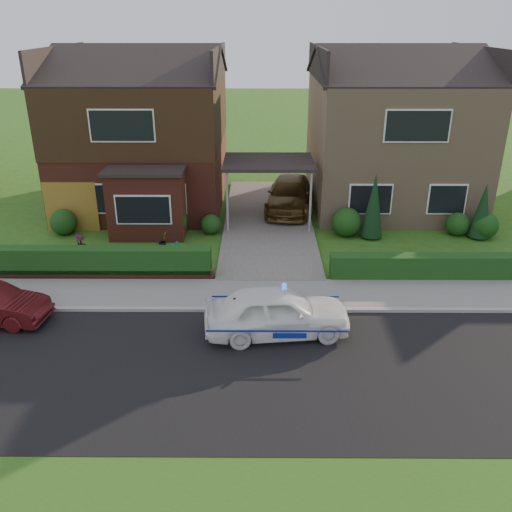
{
  "coord_description": "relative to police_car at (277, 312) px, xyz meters",
  "views": [
    {
      "loc": [
        -0.41,
        -11.5,
        8.31
      ],
      "look_at": [
        -0.49,
        3.5,
        1.67
      ],
      "focal_mm": 38.0,
      "sensor_mm": 36.0,
      "label": 1
    }
  ],
  "objects": [
    {
      "name": "kerb",
      "position": [
        -0.11,
        1.25,
        -0.64
      ],
      "size": [
        60.0,
        0.16,
        0.12
      ],
      "primitive_type": "cube",
      "color": "#9E9993",
      "rests_on": "ground"
    },
    {
      "name": "shrub_left_mid",
      "position": [
        -4.11,
        7.5,
        -0.04
      ],
      "size": [
        1.32,
        1.32,
        1.32
      ],
      "primitive_type": "sphere",
      "color": "#143912",
      "rests_on": "ground"
    },
    {
      "name": "driveway_car",
      "position": [
        0.89,
        10.68,
        0.11
      ],
      "size": [
        2.54,
        4.97,
        1.38
      ],
      "primitive_type": "imported",
      "rotation": [
        0.0,
        0.0,
        -0.13
      ],
      "color": "brown",
      "rests_on": "driveway"
    },
    {
      "name": "potted_plant_a",
      "position": [
        -3.53,
        4.68,
        -0.27
      ],
      "size": [
        0.53,
        0.43,
        0.86
      ],
      "primitive_type": "imported",
      "rotation": [
        0.0,
        0.0,
        -0.32
      ],
      "color": "gray",
      "rests_on": "ground"
    },
    {
      "name": "shrub_left_near",
      "position": [
        -2.51,
        7.8,
        -0.28
      ],
      "size": [
        0.84,
        0.84,
        0.84
      ],
      "primitive_type": "sphere",
      "color": "#143912",
      "rests_on": "ground"
    },
    {
      "name": "conifer_a",
      "position": [
        4.09,
        7.4,
        0.6
      ],
      "size": [
        0.9,
        0.9,
        2.6
      ],
      "primitive_type": "cone",
      "color": "black",
      "rests_on": "ground"
    },
    {
      "name": "carport_link",
      "position": [
        -0.11,
        9.15,
        1.96
      ],
      "size": [
        3.8,
        3.0,
        2.77
      ],
      "color": "black",
      "rests_on": "ground"
    },
    {
      "name": "shrub_left_far",
      "position": [
        -8.61,
        7.7,
        -0.16
      ],
      "size": [
        1.08,
        1.08,
        1.08
      ],
      "primitive_type": "sphere",
      "color": "#143912",
      "rests_on": "ground"
    },
    {
      "name": "ground",
      "position": [
        -0.11,
        -1.8,
        -0.7
      ],
      "size": [
        120.0,
        120.0,
        0.0
      ],
      "primitive_type": "plane",
      "color": "#2A5516",
      "rests_on": "ground"
    },
    {
      "name": "garage_door",
      "position": [
        -8.36,
        8.16,
        0.35
      ],
      "size": [
        2.2,
        0.1,
        2.1
      ],
      "primitive_type": "cube",
      "color": "olive",
      "rests_on": "ground"
    },
    {
      "name": "potted_plant_b",
      "position": [
        -4.23,
        6.08,
        -0.34
      ],
      "size": [
        0.49,
        0.46,
        0.71
      ],
      "primitive_type": "imported",
      "rotation": [
        0.0,
        0.0,
        1.08
      ],
      "color": "gray",
      "rests_on": "ground"
    },
    {
      "name": "house_right",
      "position": [
        5.69,
        12.19,
        2.96
      ],
      "size": [
        7.5,
        8.06,
        7.25
      ],
      "color": "tan",
      "rests_on": "ground"
    },
    {
      "name": "house_left",
      "position": [
        -5.9,
        12.1,
        3.11
      ],
      "size": [
        7.5,
        9.53,
        7.25
      ],
      "color": "brown",
      "rests_on": "ground"
    },
    {
      "name": "road",
      "position": [
        -0.11,
        -1.8,
        -0.7
      ],
      "size": [
        60.0,
        6.0,
        0.02
      ],
      "primitive_type": "cube",
      "color": "black",
      "rests_on": "ground"
    },
    {
      "name": "potted_plant_c",
      "position": [
        -7.33,
        5.72,
        -0.33
      ],
      "size": [
        0.58,
        0.58,
        0.75
      ],
      "primitive_type": "imported",
      "rotation": [
        0.0,
        0.0,
        1.01
      ],
      "color": "gray",
      "rests_on": "ground"
    },
    {
      "name": "driveway",
      "position": [
        -0.11,
        9.2,
        -0.64
      ],
      "size": [
        3.8,
        12.0,
        0.12
      ],
      "primitive_type": "cube",
      "color": "#666059",
      "rests_on": "ground"
    },
    {
      "name": "shrub_right_far",
      "position": [
        8.69,
        7.4,
        -0.16
      ],
      "size": [
        1.08,
        1.08,
        1.08
      ],
      "primitive_type": "sphere",
      "color": "#143912",
      "rests_on": "ground"
    },
    {
      "name": "police_car",
      "position": [
        0.0,
        0.0,
        0.0
      ],
      "size": [
        3.77,
        4.25,
        1.56
      ],
      "rotation": [
        0.0,
        0.0,
        1.68
      ],
      "color": "white",
      "rests_on": "ground"
    },
    {
      "name": "sidewalk",
      "position": [
        -0.11,
        2.3,
        -0.65
      ],
      "size": [
        60.0,
        2.0,
        0.1
      ],
      "primitive_type": "cube",
      "color": "slate",
      "rests_on": "ground"
    },
    {
      "name": "shrub_right_near",
      "position": [
        3.09,
        7.6,
        -0.1
      ],
      "size": [
        1.2,
        1.2,
        1.2
      ],
      "primitive_type": "sphere",
      "color": "#143912",
      "rests_on": "ground"
    },
    {
      "name": "hedge_right",
      "position": [
        5.69,
        3.55,
        -0.7
      ],
      "size": [
        7.5,
        0.55,
        0.8
      ],
      "primitive_type": "cube",
      "color": "#143912",
      "rests_on": "ground"
    },
    {
      "name": "hedge_left",
      "position": [
        -5.91,
        3.65,
        -0.7
      ],
      "size": [
        7.5,
        0.55,
        0.9
      ],
      "primitive_type": "cube",
      "color": "#143912",
      "rests_on": "ground"
    },
    {
      "name": "conifer_b",
      "position": [
        8.49,
        7.4,
        0.4
      ],
      "size": [
        0.9,
        0.9,
        2.2
      ],
      "primitive_type": "cone",
      "color": "black",
      "rests_on": "ground"
    },
    {
      "name": "shrub_right_mid",
      "position": [
        7.69,
        7.7,
        -0.22
      ],
      "size": [
        0.96,
        0.96,
        0.96
      ],
      "primitive_type": "sphere",
      "color": "#143912",
      "rests_on": "ground"
    },
    {
      "name": "dwarf_wall",
      "position": [
        -5.91,
        3.5,
        -0.52
      ],
      "size": [
        7.7,
        0.25,
        0.36
      ],
      "primitive_type": "cube",
      "color": "brown",
      "rests_on": "ground"
    }
  ]
}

